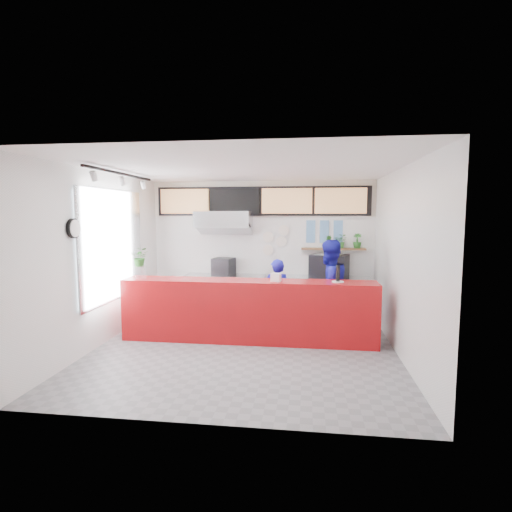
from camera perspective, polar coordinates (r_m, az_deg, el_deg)
The scene contains 45 objects.
floor at distance 6.95m, azimuth -1.59°, elevation -12.99°, with size 5.00×5.00×0.00m, color slate.
ceiling at distance 6.61m, azimuth -1.67°, elevation 12.40°, with size 5.00×5.00×0.00m, color silver.
wall_back at distance 9.08m, azimuth 0.82°, elevation 1.19°, with size 5.00×5.00×0.00m, color white.
wall_left at distance 7.43m, azimuth -21.05°, elevation -0.29°, with size 5.00×5.00×0.00m, color white.
wall_right at distance 6.70m, azimuth 19.99°, elevation -0.90°, with size 5.00×5.00×0.00m, color white.
service_counter at distance 7.18m, azimuth -1.11°, elevation -7.81°, with size 4.50×0.60×1.10m, color #9D0B0E.
cream_band at distance 9.05m, azimuth 0.83°, elevation 8.15°, with size 5.00×0.02×0.80m, color beige.
prep_bench at distance 9.07m, azimuth -4.46°, elevation -5.54°, with size 1.80×0.60×0.90m, color #B2B5BA.
panini_oven at distance 8.96m, azimuth -4.64°, elevation -1.52°, with size 0.43×0.43×0.38m, color black.
extraction_hood at distance 8.83m, azimuth -4.61°, elevation 5.26°, with size 1.20×0.70×0.35m, color #B2B5BA.
hood_lip at distance 8.84m, azimuth -4.60°, elevation 3.96°, with size 1.20×0.70×0.08m, color #B2B5BA.
right_bench at distance 8.89m, azimuth 10.29°, elevation -5.85°, with size 1.80×0.60×0.90m, color #B2B5BA.
espresso_machine at distance 8.78m, azimuth 10.42°, elevation -1.40°, with size 0.77×0.55×0.49m, color black.
espresso_tray at distance 8.75m, azimuth 10.45°, elevation 0.10°, with size 0.60×0.42×0.06m, color silver.
herb_shelf at distance 8.94m, azimuth 10.99°, elevation 1.01°, with size 1.40×0.18×0.04m, color brown.
menu_board_far_left at distance 9.30m, azimuth -10.13°, elevation 7.69°, with size 1.10×0.10×0.55m, color tan.
menu_board_mid_left at distance 9.02m, azimuth -3.01°, elevation 7.83°, with size 1.10×0.10×0.55m, color black.
menu_board_mid_right at distance 8.89m, azimuth 4.43°, elevation 7.84°, with size 1.10×0.10×0.55m, color tan.
menu_board_far_right at distance 8.91m, azimuth 11.98°, elevation 7.73°, with size 1.10×0.10×0.55m, color tan.
soffit at distance 9.02m, azimuth 0.80°, elevation 7.83°, with size 4.80×0.04×0.65m, color black.
window_pane at distance 7.66m, azimuth -19.85°, elevation 1.43°, with size 0.04×2.20×1.90m, color silver.
window_frame at distance 7.65m, azimuth -19.72°, elevation 1.43°, with size 0.03×2.30×2.00m, color #B2B5BA.
wall_clock_rim at distance 6.59m, azimuth -24.64°, elevation 3.60°, with size 0.30×0.30×0.05m, color black.
wall_clock_face at distance 6.58m, azimuth -24.42°, elevation 3.61°, with size 0.26×0.26×0.02m, color white.
track_rail at distance 7.24m, azimuth -18.65°, elevation 11.06°, with size 0.05×2.40×0.04m, color black.
dec_plate_a at distance 9.02m, azimuth 1.75°, elevation 2.75°, with size 0.24×0.24×0.03m, color silver.
dec_plate_b at distance 9.00m, azimuth 3.65°, elevation 2.09°, with size 0.24×0.24×0.03m, color silver.
dec_plate_c at distance 9.04m, azimuth 1.75°, elevation 0.85°, with size 0.24×0.24×0.03m, color silver.
dec_plate_d at distance 8.99m, azimuth 3.98°, elevation 3.68°, with size 0.24×0.24×0.03m, color silver.
photo_frame_a at distance 8.98m, azimuth 7.83°, elevation 4.28°, with size 0.20×0.02×0.25m, color #598CBF.
photo_frame_b at distance 8.98m, azimuth 9.74°, elevation 4.25°, with size 0.20×0.02×0.25m, color #598CBF.
photo_frame_c at distance 9.00m, azimuth 11.66°, elevation 4.21°, with size 0.20×0.02×0.25m, color #598CBF.
photo_frame_d at distance 8.99m, azimuth 7.80°, elevation 2.68°, with size 0.20×0.02×0.25m, color #598CBF.
photo_frame_e at distance 9.00m, azimuth 9.72°, elevation 2.66°, with size 0.20×0.02×0.25m, color #598CBF.
photo_frame_f at distance 9.01m, azimuth 11.62°, elevation 2.62°, with size 0.20×0.02×0.25m, color #598CBF.
staff_center at distance 7.71m, azimuth 2.99°, elevation -5.64°, with size 0.52×0.34×1.41m, color #151696.
staff_right at distance 7.63m, azimuth 10.31°, elevation -4.43°, with size 0.87×0.68×1.79m, color #151696.
herb_b at distance 8.92m, azimuth 10.24°, elevation 2.03°, with size 0.15×0.12×0.28m, color #2B6D26.
herb_c at distance 8.94m, azimuth 12.07°, elevation 2.09°, with size 0.27×0.24×0.31m, color #2B6D26.
herb_d at distance 8.98m, azimuth 14.26°, elevation 2.12°, with size 0.18×0.16×0.32m, color #2B6D26.
glass_vase at distance 7.50m, azimuth -16.18°, elevation -2.21°, with size 0.20×0.20×0.24m, color white.
basil_vase at distance 7.47m, azimuth -16.24°, elevation -0.14°, with size 0.31×0.27×0.35m, color #2B6D26.
napkin_holder at distance 6.93m, azimuth 2.85°, elevation -3.06°, with size 0.16×0.10×0.14m, color white.
white_plate at distance 7.01m, azimuth 11.60°, elevation -3.61°, with size 0.20×0.20×0.01m, color white.
pepper_mill at distance 6.98m, azimuth 11.62°, elevation -2.44°, with size 0.07×0.07×0.28m, color black.
Camera 1 is at (1.02, -6.49, 2.27)m, focal length 28.00 mm.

